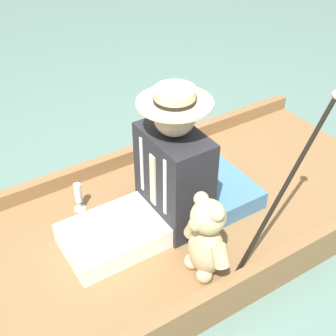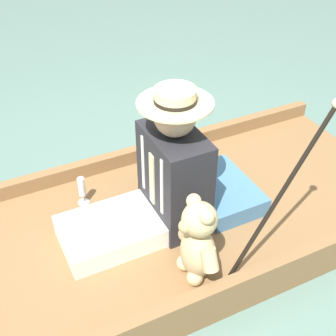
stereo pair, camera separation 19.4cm
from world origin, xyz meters
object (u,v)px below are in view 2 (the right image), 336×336
teddy_bear (198,242)px  wine_glass (82,189)px  seated_person (159,182)px  walking_cane (288,182)px

teddy_bear → wine_glass: bearing=24.0°
seated_person → walking_cane: bearing=-138.5°
seated_person → wine_glass: 0.48m
wine_glass → seated_person: bearing=-136.9°
seated_person → teddy_bear: bearing=-175.0°
wine_glass → walking_cane: (-0.80, -0.67, 0.38)m
walking_cane → seated_person: bearing=37.6°
teddy_bear → walking_cane: 0.47m
walking_cane → teddy_bear: bearing=74.4°
seated_person → wine_glass: size_ratio=4.52×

